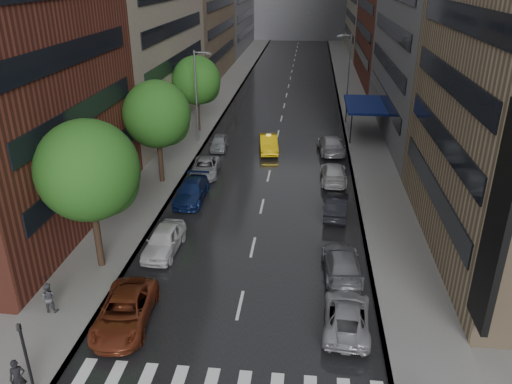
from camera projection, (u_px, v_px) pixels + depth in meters
The scene contains 16 objects.
ground at pixel (228, 359), 22.42m from camera, with size 220.00×220.00×0.00m, color gray.
road at pixel (286, 99), 67.82m from camera, with size 14.00×140.00×0.01m, color black.
sidewalk_left at pixel (221, 96), 68.66m from camera, with size 4.00×140.00×0.15m, color gray.
sidewalk_right at pixel (353, 100), 66.91m from camera, with size 4.00×140.00×0.15m, color gray.
tree_near at pixel (88, 171), 26.93m from camera, with size 5.60×5.60×8.92m.
tree_mid at pixel (157, 114), 38.75m from camera, with size 5.28×5.28×8.41m.
tree_far at pixel (196, 80), 51.79m from camera, with size 5.06×5.06×8.06m.
taxi at pixel (269, 144), 47.84m from camera, with size 1.65×4.72×1.56m, color yellow.
parked_cars_left at pixel (182, 209), 34.85m from camera, with size 2.86×31.30×1.58m.
parked_cars_right at pixel (336, 200), 36.28m from camera, with size 2.74×31.16×1.60m.
ped_bag_walker at pixel (18, 379), 20.06m from camera, with size 0.75×0.67×1.72m.
ped_black_umbrella at pixel (47, 291), 24.88m from camera, with size 0.96×0.98×2.09m.
traffic_light at pixel (25, 352), 19.67m from camera, with size 0.18×0.15×3.45m.
street_lamp_left at pixel (197, 95), 48.42m from camera, with size 1.74×0.22×9.00m.
street_lamp_right at pixel (348, 70), 60.54m from camera, with size 1.74×0.22×9.00m.
awning at pixel (365, 105), 52.05m from camera, with size 4.00×8.00×3.12m.
Camera 1 is at (3.11, -17.17, 16.03)m, focal length 35.00 mm.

